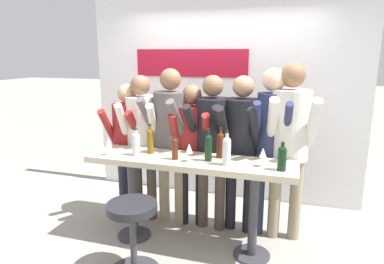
{
  "coord_description": "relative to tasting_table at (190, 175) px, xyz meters",
  "views": [
    {
      "loc": [
        0.97,
        -3.04,
        1.94
      ],
      "look_at": [
        0.0,
        0.08,
        1.19
      ],
      "focal_mm": 32.0,
      "sensor_mm": 36.0,
      "label": 1
    }
  ],
  "objects": [
    {
      "name": "ground_plane",
      "position": [
        0.0,
        0.0,
        -0.77
      ],
      "size": [
        40.0,
        40.0,
        0.0
      ],
      "primitive_type": "plane",
      "color": "gray"
    },
    {
      "name": "back_wall",
      "position": [
        -0.0,
        1.44,
        0.58
      ],
      "size": [
        3.65,
        0.12,
        2.67
      ],
      "color": "white",
      "rests_on": "ground_plane"
    },
    {
      "name": "tasting_table",
      "position": [
        0.0,
        0.0,
        0.0
      ],
      "size": [
        2.05,
        0.5,
        0.94
      ],
      "color": "beige",
      "rests_on": "ground_plane"
    },
    {
      "name": "bar_stool",
      "position": [
        -0.34,
        -0.59,
        -0.31
      ],
      "size": [
        0.46,
        0.46,
        0.68
      ],
      "color": "#333338",
      "rests_on": "ground_plane"
    },
    {
      "name": "person_far_left",
      "position": [
        -0.9,
        0.44,
        0.23
      ],
      "size": [
        0.42,
        0.51,
        1.6
      ],
      "rotation": [
        0.0,
        0.0,
        0.01
      ],
      "color": "#23283D",
      "rests_on": "ground_plane"
    },
    {
      "name": "person_left",
      "position": [
        -0.71,
        0.41,
        0.3
      ],
      "size": [
        0.49,
        0.59,
        1.71
      ],
      "rotation": [
        0.0,
        0.0,
        0.21
      ],
      "color": "#473D33",
      "rests_on": "ground_plane"
    },
    {
      "name": "person_center_left",
      "position": [
        -0.36,
        0.42,
        0.34
      ],
      "size": [
        0.51,
        0.61,
        1.79
      ],
      "rotation": [
        0.0,
        0.0,
        -0.16
      ],
      "color": "gray",
      "rests_on": "ground_plane"
    },
    {
      "name": "person_center",
      "position": [
        -0.12,
        0.45,
        0.23
      ],
      "size": [
        0.49,
        0.58,
        1.61
      ],
      "rotation": [
        0.0,
        0.0,
        0.2
      ],
      "color": "black",
      "rests_on": "ground_plane"
    },
    {
      "name": "person_center_right",
      "position": [
        0.11,
        0.43,
        0.3
      ],
      "size": [
        0.46,
        0.56,
        1.72
      ],
      "rotation": [
        0.0,
        0.0,
        -0.07
      ],
      "color": "#473D33",
      "rests_on": "ground_plane"
    },
    {
      "name": "person_right",
      "position": [
        0.42,
        0.47,
        0.3
      ],
      "size": [
        0.48,
        0.58,
        1.72
      ],
      "rotation": [
        0.0,
        0.0,
        -0.11
      ],
      "color": "black",
      "rests_on": "ground_plane"
    },
    {
      "name": "person_far_right",
      "position": [
        0.73,
        0.46,
        0.38
      ],
      "size": [
        0.4,
        0.54,
        1.8
      ],
      "rotation": [
        0.0,
        0.0,
        0.09
      ],
      "color": "#23283D",
      "rests_on": "ground_plane"
    },
    {
      "name": "person_rightmost",
      "position": [
        0.91,
        0.45,
        0.38
      ],
      "size": [
        0.52,
        0.63,
        1.85
      ],
      "rotation": [
        0.0,
        0.0,
        0.13
      ],
      "color": "gray",
      "rests_on": "ground_plane"
    },
    {
      "name": "wine_bottle_0",
      "position": [
        -0.44,
        0.06,
        0.31
      ],
      "size": [
        0.07,
        0.07,
        0.31
      ],
      "color": "brown",
      "rests_on": "tasting_table"
    },
    {
      "name": "wine_bottle_1",
      "position": [
        0.38,
        -0.09,
        0.32
      ],
      "size": [
        0.08,
        0.08,
        0.32
      ],
      "color": "#B7BCC1",
      "rests_on": "tasting_table"
    },
    {
      "name": "wine_bottle_2",
      "position": [
        0.19,
        -0.02,
        0.32
      ],
      "size": [
        0.07,
        0.07,
        0.32
      ],
      "color": "black",
      "rests_on": "tasting_table"
    },
    {
      "name": "wine_bottle_3",
      "position": [
        0.87,
        -0.09,
        0.3
      ],
      "size": [
        0.08,
        0.08,
        0.26
      ],
      "color": "black",
      "rests_on": "tasting_table"
    },
    {
      "name": "wine_bottle_4",
      "position": [
        -0.13,
        -0.06,
        0.29
      ],
      "size": [
        0.06,
        0.06,
        0.25
      ],
      "color": "#4C1E0F",
      "rests_on": "tasting_table"
    },
    {
      "name": "wine_bottle_5",
      "position": [
        0.28,
        0.12,
        0.31
      ],
      "size": [
        0.08,
        0.08,
        0.3
      ],
      "color": "#4C1E0F",
      "rests_on": "tasting_table"
    },
    {
      "name": "wine_bottle_6",
      "position": [
        -0.55,
        -0.05,
        0.3
      ],
      "size": [
        0.08,
        0.08,
        0.28
      ],
      "color": "#B7BCC1",
      "rests_on": "tasting_table"
    },
    {
      "name": "wine_glass_0",
      "position": [
        0.02,
        -0.09,
        0.3
      ],
      "size": [
        0.07,
        0.07,
        0.18
      ],
      "color": "silver",
      "rests_on": "tasting_table"
    },
    {
      "name": "wine_glass_1",
      "position": [
        -0.82,
        -0.13,
        0.3
      ],
      "size": [
        0.07,
        0.07,
        0.18
      ],
      "color": "silver",
      "rests_on": "tasting_table"
    },
    {
      "name": "wine_glass_2",
      "position": [
        0.7,
        -0.03,
        0.3
      ],
      "size": [
        0.07,
        0.07,
        0.18
      ],
      "color": "silver",
      "rests_on": "tasting_table"
    }
  ]
}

